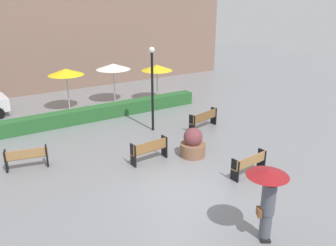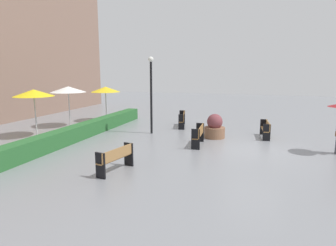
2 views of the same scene
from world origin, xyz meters
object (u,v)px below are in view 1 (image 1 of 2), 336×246
planter_pot (193,144)px  patio_umbrella_yellow (66,72)px  bench_far_left (27,157)px  bench_far_right (204,118)px  lamp_post (152,81)px  patio_umbrella_white (113,67)px  pedestrian_with_umbrella (267,193)px  bench_near_right (250,163)px  bench_mid_center (150,149)px  patio_umbrella_yellow_far (157,68)px

planter_pot → patio_umbrella_yellow: 9.33m
bench_far_left → bench_far_right: bench_far_right is taller
lamp_post → patio_umbrella_white: 5.44m
bench_far_right → pedestrian_with_umbrella: 8.55m
bench_far_left → bench_near_right: bench_far_left is taller
planter_pot → lamp_post: 3.97m
planter_pot → pedestrian_with_umbrella: bearing=-105.3°
bench_mid_center → bench_far_right: (4.12, 1.83, -0.01)m
patio_umbrella_yellow → lamp_post: bearing=-64.4°
bench_near_right → patio_umbrella_white: 11.51m
bench_near_right → patio_umbrella_yellow: 11.91m
bench_far_left → bench_near_right: size_ratio=1.00×
bench_near_right → planter_pot: 2.61m
bench_far_left → patio_umbrella_yellow_far: patio_umbrella_yellow_far is taller
bench_far_left → bench_near_right: 8.46m
bench_mid_center → patio_umbrella_yellow: size_ratio=0.66×
bench_far_left → patio_umbrella_white: size_ratio=0.66×
bench_mid_center → patio_umbrella_yellow_far: patio_umbrella_yellow_far is taller
bench_far_right → patio_umbrella_yellow: patio_umbrella_yellow is taller
bench_near_right → bench_far_right: bearing=72.1°
bench_mid_center → patio_umbrella_yellow_far: (4.58, 7.26, 1.60)m
bench_far_left → patio_umbrella_yellow_far: bearing=30.8°
planter_pot → patio_umbrella_yellow: bearing=106.0°
bench_mid_center → patio_umbrella_white: bearing=75.6°
bench_mid_center → bench_far_right: bench_mid_center is taller
bench_far_left → patio_umbrella_yellow: 7.53m
patio_umbrella_yellow_far → bench_near_right: bearing=-101.1°
patio_umbrella_yellow → patio_umbrella_white: 2.91m
bench_far_left → patio_umbrella_yellow: size_ratio=0.66×
planter_pot → patio_umbrella_white: patio_umbrella_white is taller
bench_near_right → pedestrian_with_umbrella: 3.73m
bench_far_left → planter_pot: 6.57m
planter_pot → patio_umbrella_yellow_far: 8.36m
pedestrian_with_umbrella → planter_pot: (1.46, 5.33, -0.92)m
bench_near_right → patio_umbrella_white: (-0.41, 11.36, 1.77)m
bench_far_left → bench_near_right: bearing=-35.5°
patio_umbrella_yellow_far → patio_umbrella_yellow: bearing=168.4°
lamp_post → bench_near_right: bearing=-82.9°
bench_far_right → planter_pot: planter_pot is taller
bench_far_right → patio_umbrella_white: size_ratio=0.75×
bench_near_right → lamp_post: 6.31m
bench_mid_center → planter_pot: (1.80, -0.46, -0.01)m
pedestrian_with_umbrella → patio_umbrella_yellow_far: 13.73m
planter_pot → bench_far_right: bearing=44.5°
bench_near_right → lamp_post: lamp_post is taller
patio_umbrella_white → patio_umbrella_yellow_far: 2.68m
bench_mid_center → bench_far_right: bearing=24.0°
bench_far_left → lamp_post: size_ratio=0.39×
lamp_post → patio_umbrella_yellow: size_ratio=1.68×
bench_mid_center → patio_umbrella_yellow_far: bearing=57.7°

